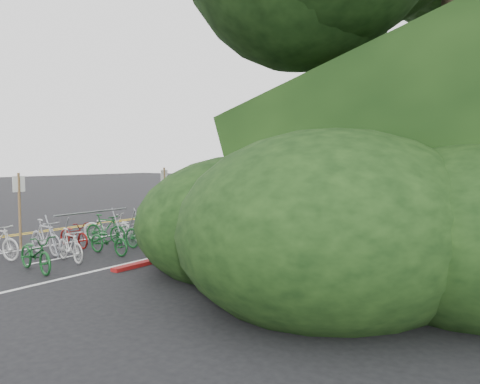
% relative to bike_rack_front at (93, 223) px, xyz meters
% --- Properties ---
extents(ground, '(120.00, 120.00, 0.00)m').
position_rel_bike_rack_front_xyz_m(ground, '(-3.02, 0.59, -0.88)').
color(ground, black).
rests_on(ground, ground).
extents(road_markings, '(7.47, 80.00, 0.01)m').
position_rel_bike_rack_front_xyz_m(road_markings, '(-2.38, 10.69, -0.88)').
color(road_markings, gold).
rests_on(road_markings, ground).
extents(red_curb, '(0.25, 28.00, 0.10)m').
position_rel_bike_rack_front_xyz_m(red_curb, '(2.68, 12.59, -0.83)').
color(red_curb, maroon).
rests_on(red_curb, ground).
extents(tree_cluster, '(32.68, 54.23, 18.80)m').
position_rel_bike_rack_front_xyz_m(tree_cluster, '(6.74, 22.62, 10.84)').
color(tree_cluster, '#2D2319').
rests_on(tree_cluster, ground).
extents(bike_rack_front, '(1.18, 2.64, 1.25)m').
position_rel_bike_rack_front_xyz_m(bike_rack_front, '(0.00, 0.00, 0.00)').
color(bike_rack_front, gray).
rests_on(bike_rack_front, ground).
extents(bike_racks_rest, '(1.14, 23.00, 1.17)m').
position_rel_bike_rack_front_xyz_m(bike_racks_rest, '(-0.02, 13.59, -0.03)').
color(bike_racks_rest, gray).
rests_on(bike_racks_rest, ground).
extents(signpost_near, '(0.08, 0.40, 2.43)m').
position_rel_bike_rack_front_xyz_m(signpost_near, '(-2.10, -1.15, 0.51)').
color(signpost_near, brown).
rests_on(signpost_near, ground).
extents(signposts_rest, '(0.08, 18.40, 2.50)m').
position_rel_bike_rack_front_xyz_m(signposts_rest, '(-2.42, 14.59, 0.55)').
color(signposts_rest, brown).
rests_on(signposts_rest, ground).
extents(bike_front, '(1.38, 1.85, 0.93)m').
position_rel_bike_rack_front_xyz_m(bike_front, '(-1.48, 1.75, -0.42)').
color(bike_front, beige).
rests_on(bike_front, ground).
extents(bike_valet, '(3.41, 10.16, 1.09)m').
position_rel_bike_rack_front_xyz_m(bike_valet, '(0.07, 1.68, -0.39)').
color(bike_valet, beige).
rests_on(bike_valet, ground).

